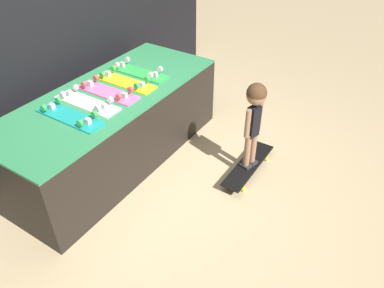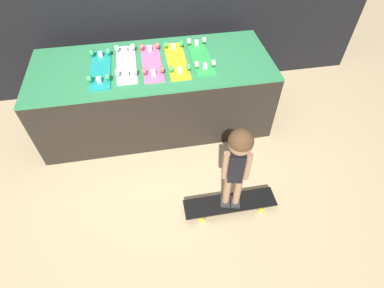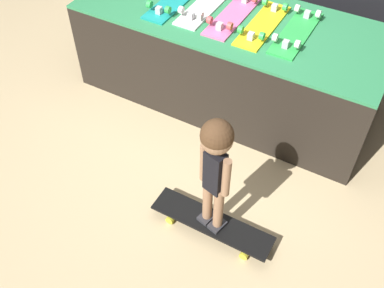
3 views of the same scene
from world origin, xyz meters
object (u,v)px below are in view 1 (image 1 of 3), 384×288
(skateboard_on_floor, at_px, (248,166))
(child, at_px, (255,111))
(skateboard_teal_on_rack, at_px, (70,116))
(skateboard_green_on_rack, at_px, (139,71))
(skateboard_pink_on_rack, at_px, (107,91))
(skateboard_white_on_rack, at_px, (87,102))
(skateboard_yellow_on_rack, at_px, (125,81))

(skateboard_on_floor, xyz_separation_m, child, (-0.00, 0.00, 0.62))
(skateboard_teal_on_rack, relative_size, skateboard_green_on_rack, 1.00)
(skateboard_teal_on_rack, relative_size, skateboard_pink_on_rack, 1.00)
(skateboard_pink_on_rack, xyz_separation_m, skateboard_green_on_rack, (0.47, 0.02, 0.00))
(skateboard_white_on_rack, distance_m, child, 1.45)
(skateboard_teal_on_rack, distance_m, skateboard_white_on_rack, 0.24)
(skateboard_teal_on_rack, distance_m, skateboard_on_floor, 1.69)
(skateboard_pink_on_rack, relative_size, skateboard_yellow_on_rack, 1.00)
(skateboard_white_on_rack, relative_size, skateboard_yellow_on_rack, 1.00)
(skateboard_white_on_rack, bearing_deg, child, -59.52)
(skateboard_white_on_rack, relative_size, skateboard_green_on_rack, 1.00)
(skateboard_white_on_rack, xyz_separation_m, skateboard_yellow_on_rack, (0.47, -0.02, 0.00))
(skateboard_white_on_rack, xyz_separation_m, skateboard_pink_on_rack, (0.24, -0.02, 0.00))
(skateboard_teal_on_rack, distance_m, skateboard_green_on_rack, 0.95)
(skateboard_teal_on_rack, height_order, skateboard_yellow_on_rack, same)
(skateboard_white_on_rack, distance_m, skateboard_pink_on_rack, 0.24)
(skateboard_on_floor, bearing_deg, skateboard_white_on_rack, 120.48)
(skateboard_yellow_on_rack, height_order, child, child)
(skateboard_on_floor, bearing_deg, skateboard_pink_on_rack, 112.06)
(skateboard_teal_on_rack, bearing_deg, skateboard_white_on_rack, 11.01)
(skateboard_pink_on_rack, bearing_deg, child, -67.94)
(skateboard_on_floor, bearing_deg, skateboard_yellow_on_rack, 102.07)
(skateboard_pink_on_rack, distance_m, child, 1.33)
(skateboard_teal_on_rack, height_order, skateboard_on_floor, skateboard_teal_on_rack)
(skateboard_pink_on_rack, bearing_deg, skateboard_teal_on_rack, -176.65)
(skateboard_teal_on_rack, distance_m, child, 1.55)
(skateboard_green_on_rack, bearing_deg, child, -88.81)
(skateboard_pink_on_rack, bearing_deg, skateboard_green_on_rack, 2.72)
(skateboard_teal_on_rack, distance_m, skateboard_yellow_on_rack, 0.71)
(skateboard_teal_on_rack, xyz_separation_m, skateboard_on_floor, (0.97, -1.20, -0.67))
(skateboard_teal_on_rack, bearing_deg, skateboard_yellow_on_rack, 1.87)
(skateboard_green_on_rack, bearing_deg, skateboard_on_floor, -88.81)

